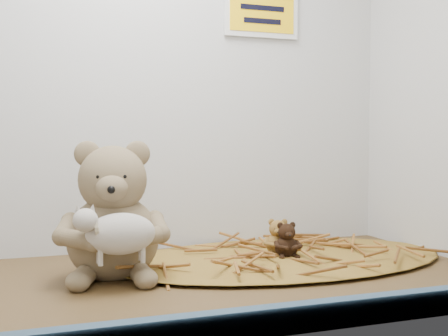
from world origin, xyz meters
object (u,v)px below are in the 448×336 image
object	(u,v)px
main_teddy	(113,209)
mini_teddy_brown	(287,238)
toy_lamb	(121,234)
mini_teddy_tan	(278,235)

from	to	relation	value
main_teddy	mini_teddy_brown	size ratio (longest dim) A/B	3.46
main_teddy	toy_lamb	size ratio (longest dim) A/B	1.64
mini_teddy_tan	mini_teddy_brown	xyz separation A→B (cm)	(0.54, -2.98, -0.15)
main_teddy	toy_lamb	world-z (taller)	main_teddy
mini_teddy_brown	mini_teddy_tan	bearing A→B (deg)	109.72
main_teddy	toy_lamb	distance (cm)	9.21
toy_lamb	mini_teddy_brown	world-z (taller)	toy_lamb
toy_lamb	mini_teddy_tan	bearing A→B (deg)	20.64
main_teddy	mini_teddy_tan	size ratio (longest dim) A/B	3.32
mini_teddy_brown	main_teddy	bearing A→B (deg)	-168.72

